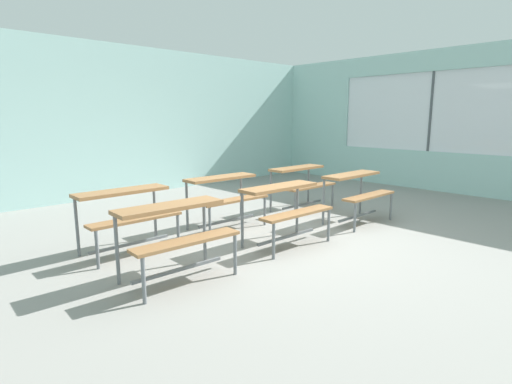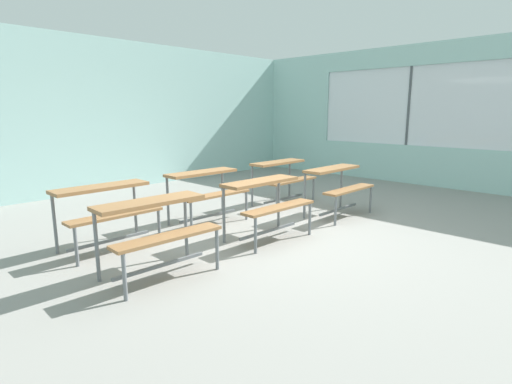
{
  "view_description": "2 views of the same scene",
  "coord_description": "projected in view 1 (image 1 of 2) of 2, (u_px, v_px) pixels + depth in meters",
  "views": [
    {
      "loc": [
        -3.8,
        -3.3,
        1.6
      ],
      "look_at": [
        -0.2,
        0.52,
        0.61
      ],
      "focal_mm": 28.0,
      "sensor_mm": 36.0,
      "label": 1
    },
    {
      "loc": [
        -3.8,
        -3.3,
        1.6
      ],
      "look_at": [
        0.12,
        0.48,
        0.49
      ],
      "focal_mm": 28.0,
      "sensor_mm": 36.0,
      "label": 2
    }
  ],
  "objects": [
    {
      "name": "wall_right",
      "position": [
        461.0,
        124.0,
        8.22
      ],
      "size": [
        0.12,
        9.0,
        3.0
      ],
      "color": "#A8D1CC",
      "rests_on": "ground"
    },
    {
      "name": "ground",
      "position": [
        294.0,
        243.0,
        5.22
      ],
      "size": [
        10.0,
        9.0,
        0.05
      ],
      "primitive_type": "cube",
      "color": "gray"
    },
    {
      "name": "desk_bench_r0c2",
      "position": [
        357.0,
        186.0,
        6.06
      ],
      "size": [
        1.1,
        0.59,
        0.74
      ],
      "rotation": [
        0.0,
        0.0,
        -0.0
      ],
      "color": "olive",
      "rests_on": "ground"
    },
    {
      "name": "wall_back",
      "position": [
        130.0,
        121.0,
        8.16
      ],
      "size": [
        10.0,
        0.12,
        3.0
      ],
      "primitive_type": "cube",
      "color": "#A8D1CC",
      "rests_on": "ground"
    },
    {
      "name": "desk_bench_r1c1",
      "position": [
        225.0,
        189.0,
        5.77
      ],
      "size": [
        1.11,
        0.61,
        0.74
      ],
      "rotation": [
        0.0,
        0.0,
        -0.02
      ],
      "color": "olive",
      "rests_on": "ground"
    },
    {
      "name": "desk_bench_r1c0",
      "position": [
        127.0,
        206.0,
        4.71
      ],
      "size": [
        1.1,
        0.59,
        0.74
      ],
      "rotation": [
        0.0,
        0.0,
        0.0
      ],
      "color": "olive",
      "rests_on": "ground"
    },
    {
      "name": "desk_bench_r0c0",
      "position": [
        176.0,
        224.0,
        3.91
      ],
      "size": [
        1.12,
        0.63,
        0.74
      ],
      "rotation": [
        0.0,
        0.0,
        -0.04
      ],
      "color": "olive",
      "rests_on": "ground"
    },
    {
      "name": "desk_bench_r0c1",
      "position": [
        285.0,
        201.0,
        5.0
      ],
      "size": [
        1.11,
        0.61,
        0.74
      ],
      "rotation": [
        0.0,
        0.0,
        -0.02
      ],
      "color": "olive",
      "rests_on": "ground"
    },
    {
      "name": "desk_bench_r1c2",
      "position": [
        302.0,
        178.0,
        6.86
      ],
      "size": [
        1.1,
        0.59,
        0.74
      ],
      "rotation": [
        0.0,
        0.0,
        0.0
      ],
      "color": "olive",
      "rests_on": "ground"
    }
  ]
}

